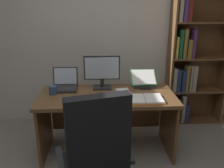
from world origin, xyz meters
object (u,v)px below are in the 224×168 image
Objects in this scene: bookshelf at (190,62)px; pen at (125,91)px; desk at (107,109)px; open_binder at (144,99)px; keyboard at (102,98)px; computer_mouse at (75,98)px; office_chair at (96,165)px; reading_stand_with_book at (144,79)px; coffee_mug at (53,90)px; monitor at (102,73)px; notepad at (123,92)px; laptop at (65,85)px.

pen is at bearing -146.91° from bookshelf.
open_binder reaches higher than desk.
keyboard and open_binder have the same top height.
computer_mouse is at bearing 177.03° from open_binder.
office_chair reaches higher than pen.
office_chair is 1.35m from reading_stand_with_book.
computer_mouse reaches higher than open_binder.
office_chair is 11.39× the size of coffee_mug.
computer_mouse is at bearing -161.12° from pen.
monitor is (0.07, 1.10, 0.46)m from office_chair.
coffee_mug is (-0.81, -0.03, 0.04)m from notepad.
keyboard is 0.31m from notepad.
desk is 5.11× the size of laptop.
computer_mouse is 0.60m from pen.
monitor is 0.49m from computer_mouse.
keyboard is at bearing -37.27° from laptop.
keyboard reaches higher than pen.
computer_mouse is (-0.35, -0.19, 0.23)m from desk.
pen is (0.02, 0.00, 0.01)m from notepad.
bookshelf is at bearing 20.43° from coffee_mug.
pen is at bearing 56.60° from office_chair.
computer_mouse reaches higher than pen.
office_chair is at bearing -94.95° from keyboard.
bookshelf reaches higher than laptop.
reading_stand_with_book is at bearing 12.33° from coffee_mug.
reading_stand_with_book is 1.49× the size of notepad.
bookshelf is 9.43× the size of notepad.
bookshelf reaches higher than monitor.
reading_stand_with_book reaches higher than pen.
monitor reaches higher than pen.
bookshelf is 1.79m from computer_mouse.
keyboard is 0.45m from open_binder.
keyboard is (-1.27, -0.85, -0.16)m from bookshelf.
pen is at bearing 127.76° from open_binder.
computer_mouse is 0.58m from notepad.
computer_mouse is 0.26× the size of open_binder.
laptop is at bearing 167.91° from notepad.
laptop is 0.73m from pen.
laptop is (-0.50, 0.15, 0.26)m from desk.
desk is 7.35× the size of notepad.
notepad is (0.31, 0.95, 0.27)m from office_chair.
open_binder is 4.07× the size of coffee_mug.
laptop is 0.21m from coffee_mug.
pen is (-1.01, -0.66, -0.16)m from bookshelf.
laptop is at bearing 179.61° from monitor.
bookshelf is 1.21m from pen.
keyboard is at bearing -144.00° from pen.
office_chair is 3.75× the size of laptop.
monitor is 0.47m from laptop.
bookshelf is at bearing 16.36° from laptop.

